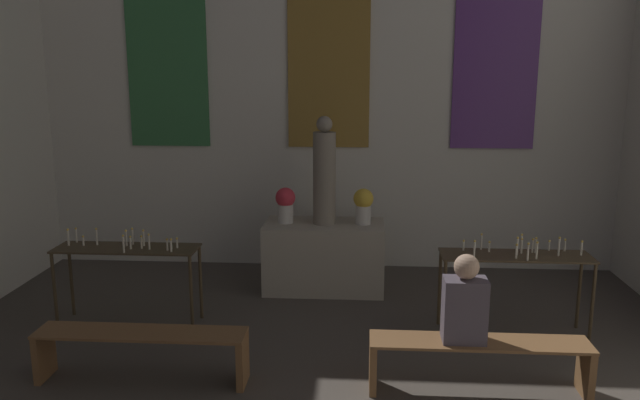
{
  "coord_description": "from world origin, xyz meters",
  "views": [
    {
      "loc": [
        0.44,
        2.51,
        2.73
      ],
      "look_at": [
        0.0,
        9.19,
        1.31
      ],
      "focal_mm": 35.0,
      "sensor_mm": 36.0,
      "label": 1
    }
  ],
  "objects_px": {
    "altar": "(324,256)",
    "pew_back_right": "(479,355)",
    "flower_vase_left": "(285,203)",
    "candle_rack_right": "(516,264)",
    "pew_back_left": "(142,345)",
    "flower_vase_right": "(363,204)",
    "statue": "(324,174)",
    "candle_rack_left": "(127,257)",
    "person_seated": "(465,303)"
  },
  "relations": [
    {
      "from": "flower_vase_left",
      "to": "candle_rack_left",
      "type": "distance_m",
      "value": 2.02
    },
    {
      "from": "pew_back_right",
      "to": "statue",
      "type": "bearing_deg",
      "value": 120.58
    },
    {
      "from": "pew_back_left",
      "to": "candle_rack_left",
      "type": "bearing_deg",
      "value": 114.68
    },
    {
      "from": "altar",
      "to": "candle_rack_left",
      "type": "height_order",
      "value": "candle_rack_left"
    },
    {
      "from": "candle_rack_left",
      "to": "person_seated",
      "type": "bearing_deg",
      "value": -20.41
    },
    {
      "from": "pew_back_right",
      "to": "person_seated",
      "type": "relative_size",
      "value": 2.44
    },
    {
      "from": "altar",
      "to": "pew_back_left",
      "type": "bearing_deg",
      "value": -120.58
    },
    {
      "from": "candle_rack_left",
      "to": "candle_rack_right",
      "type": "xyz_separation_m",
      "value": [
        4.09,
        0.0,
        0.0
      ]
    },
    {
      "from": "candle_rack_left",
      "to": "pew_back_left",
      "type": "relative_size",
      "value": 0.82
    },
    {
      "from": "candle_rack_left",
      "to": "pew_back_left",
      "type": "bearing_deg",
      "value": -65.32
    },
    {
      "from": "altar",
      "to": "statue",
      "type": "relative_size",
      "value": 1.12
    },
    {
      "from": "pew_back_left",
      "to": "pew_back_right",
      "type": "distance_m",
      "value": 2.94
    },
    {
      "from": "altar",
      "to": "candle_rack_left",
      "type": "relative_size",
      "value": 0.97
    },
    {
      "from": "pew_back_right",
      "to": "person_seated",
      "type": "distance_m",
      "value": 0.49
    },
    {
      "from": "flower_vase_right",
      "to": "candle_rack_left",
      "type": "distance_m",
      "value": 2.83
    },
    {
      "from": "pew_back_right",
      "to": "flower_vase_left",
      "type": "bearing_deg",
      "value": 128.11
    },
    {
      "from": "altar",
      "to": "candle_rack_right",
      "type": "height_order",
      "value": "candle_rack_right"
    },
    {
      "from": "pew_back_right",
      "to": "person_seated",
      "type": "bearing_deg",
      "value": -180.0
    },
    {
      "from": "statue",
      "to": "person_seated",
      "type": "bearing_deg",
      "value": -61.89
    },
    {
      "from": "statue",
      "to": "person_seated",
      "type": "relative_size",
      "value": 1.74
    },
    {
      "from": "flower_vase_right",
      "to": "pew_back_right",
      "type": "relative_size",
      "value": 0.24
    },
    {
      "from": "flower_vase_left",
      "to": "candle_rack_right",
      "type": "xyz_separation_m",
      "value": [
        2.53,
        -1.23,
        -0.34
      ]
    },
    {
      "from": "candle_rack_right",
      "to": "person_seated",
      "type": "relative_size",
      "value": 2.01
    },
    {
      "from": "statue",
      "to": "flower_vase_left",
      "type": "distance_m",
      "value": 0.61
    },
    {
      "from": "flower_vase_left",
      "to": "pew_back_right",
      "type": "distance_m",
      "value": 3.25
    },
    {
      "from": "candle_rack_left",
      "to": "candle_rack_right",
      "type": "distance_m",
      "value": 4.09
    },
    {
      "from": "altar",
      "to": "candle_rack_left",
      "type": "bearing_deg",
      "value": -148.97
    },
    {
      "from": "flower_vase_right",
      "to": "pew_back_left",
      "type": "bearing_deg",
      "value": -128.11
    },
    {
      "from": "flower_vase_left",
      "to": "pew_back_left",
      "type": "xyz_separation_m",
      "value": [
        -0.99,
        -2.48,
        -0.76
      ]
    },
    {
      "from": "candle_rack_right",
      "to": "pew_back_left",
      "type": "height_order",
      "value": "candle_rack_right"
    },
    {
      "from": "flower_vase_right",
      "to": "pew_back_left",
      "type": "height_order",
      "value": "flower_vase_right"
    },
    {
      "from": "flower_vase_right",
      "to": "pew_back_left",
      "type": "xyz_separation_m",
      "value": [
        -1.95,
        -2.48,
        -0.76
      ]
    },
    {
      "from": "statue",
      "to": "pew_back_right",
      "type": "relative_size",
      "value": 0.71
    },
    {
      "from": "flower_vase_left",
      "to": "person_seated",
      "type": "height_order",
      "value": "flower_vase_left"
    },
    {
      "from": "flower_vase_right",
      "to": "candle_rack_left",
      "type": "bearing_deg",
      "value": -154.04
    },
    {
      "from": "pew_back_left",
      "to": "flower_vase_left",
      "type": "bearing_deg",
      "value": 68.33
    },
    {
      "from": "pew_back_right",
      "to": "pew_back_left",
      "type": "bearing_deg",
      "value": 180.0
    },
    {
      "from": "flower_vase_right",
      "to": "candle_rack_left",
      "type": "height_order",
      "value": "flower_vase_right"
    },
    {
      "from": "flower_vase_right",
      "to": "person_seated",
      "type": "relative_size",
      "value": 0.58
    },
    {
      "from": "candle_rack_right",
      "to": "pew_back_left",
      "type": "bearing_deg",
      "value": -160.35
    },
    {
      "from": "pew_back_left",
      "to": "person_seated",
      "type": "relative_size",
      "value": 2.44
    },
    {
      "from": "candle_rack_right",
      "to": "pew_back_right",
      "type": "relative_size",
      "value": 0.82
    },
    {
      "from": "flower_vase_right",
      "to": "pew_back_right",
      "type": "bearing_deg",
      "value": -68.33
    },
    {
      "from": "statue",
      "to": "candle_rack_left",
      "type": "bearing_deg",
      "value": -148.97
    },
    {
      "from": "candle_rack_right",
      "to": "flower_vase_right",
      "type": "bearing_deg",
      "value": 141.88
    },
    {
      "from": "flower_vase_left",
      "to": "candle_rack_left",
      "type": "relative_size",
      "value": 0.29
    },
    {
      "from": "altar",
      "to": "pew_back_right",
      "type": "xyz_separation_m",
      "value": [
        1.47,
        -2.48,
        -0.09
      ]
    },
    {
      "from": "person_seated",
      "to": "flower_vase_right",
      "type": "bearing_deg",
      "value": 108.82
    },
    {
      "from": "altar",
      "to": "flower_vase_left",
      "type": "distance_m",
      "value": 0.83
    },
    {
      "from": "statue",
      "to": "candle_rack_right",
      "type": "distance_m",
      "value": 2.49
    }
  ]
}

